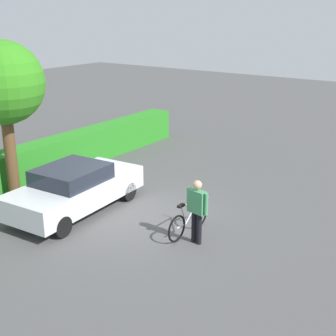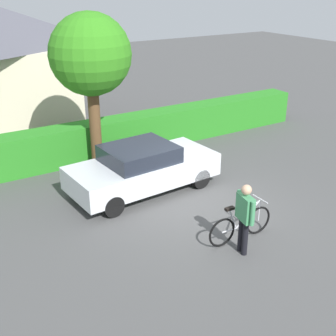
{
  "view_description": "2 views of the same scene",
  "coord_description": "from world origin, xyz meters",
  "px_view_note": "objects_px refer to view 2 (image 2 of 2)",
  "views": [
    {
      "loc": [
        -9.27,
        -7.57,
        5.51
      ],
      "look_at": [
        0.65,
        -0.48,
        1.37
      ],
      "focal_mm": 49.6,
      "sensor_mm": 36.0,
      "label": 1
    },
    {
      "loc": [
        -6.14,
        -8.28,
        5.64
      ],
      "look_at": [
        -0.84,
        0.3,
        1.26
      ],
      "focal_mm": 47.27,
      "sensor_mm": 36.0,
      "label": 2
    }
  ],
  "objects_px": {
    "tree_kerbside": "(90,56)",
    "bicycle": "(241,225)",
    "parked_car_near": "(142,168)",
    "person_rider": "(245,214)"
  },
  "relations": [
    {
      "from": "parked_car_near",
      "to": "person_rider",
      "type": "distance_m",
      "value": 3.9
    },
    {
      "from": "parked_car_near",
      "to": "tree_kerbside",
      "type": "xyz_separation_m",
      "value": [
        -0.43,
        2.23,
        2.81
      ]
    },
    {
      "from": "bicycle",
      "to": "tree_kerbside",
      "type": "relative_size",
      "value": 0.37
    },
    {
      "from": "bicycle",
      "to": "tree_kerbside",
      "type": "bearing_deg",
      "value": 101.09
    },
    {
      "from": "bicycle",
      "to": "person_rider",
      "type": "height_order",
      "value": "person_rider"
    },
    {
      "from": "bicycle",
      "to": "tree_kerbside",
      "type": "xyz_separation_m",
      "value": [
        -1.11,
        5.67,
        3.13
      ]
    },
    {
      "from": "person_rider",
      "to": "tree_kerbside",
      "type": "height_order",
      "value": "tree_kerbside"
    },
    {
      "from": "parked_car_near",
      "to": "bicycle",
      "type": "bearing_deg",
      "value": -78.84
    },
    {
      "from": "tree_kerbside",
      "to": "bicycle",
      "type": "bearing_deg",
      "value": -78.91
    },
    {
      "from": "bicycle",
      "to": "person_rider",
      "type": "bearing_deg",
      "value": -124.75
    }
  ]
}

